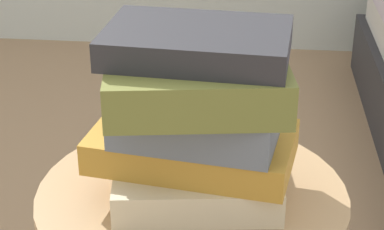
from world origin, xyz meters
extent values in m
cube|color=beige|center=(0.01, 0.01, 0.54)|extent=(0.26, 0.23, 0.05)
cube|color=#B7842D|center=(0.00, 0.01, 0.59)|extent=(0.31, 0.21, 0.05)
cube|color=slate|center=(0.01, 0.00, 0.65)|extent=(0.25, 0.19, 0.06)
cube|color=olive|center=(0.01, -0.01, 0.71)|extent=(0.27, 0.24, 0.06)
cube|color=#28282D|center=(0.01, 0.00, 0.76)|extent=(0.26, 0.18, 0.04)
camera|label=1|loc=(0.09, -0.88, 1.09)|focal=65.29mm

